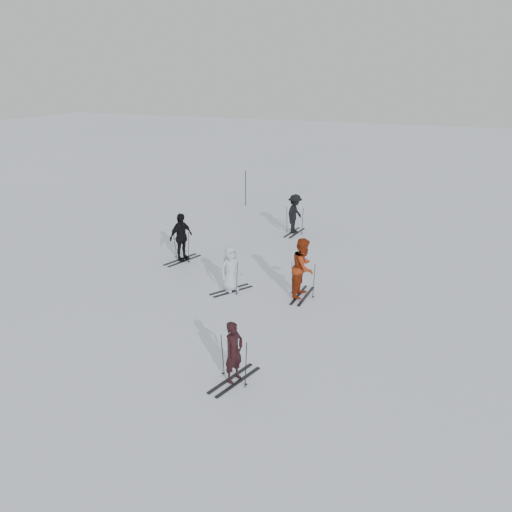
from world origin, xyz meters
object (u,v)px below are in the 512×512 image
Objects in this scene: skier_near_dark at (234,353)px; skier_uphill_left at (181,238)px; skier_uphill_far at (295,214)px; skier_red at (303,268)px; piste_marker at (246,188)px; skier_grey at (231,269)px.

skier_near_dark is 0.81× the size of skier_uphill_left.
skier_near_dark is at bearing -163.01° from skier_uphill_far.
skier_red is (0.01, 5.15, 0.22)m from skier_near_dark.
skier_red reaches higher than piste_marker.
skier_uphill_far is 0.92× the size of piste_marker.
skier_uphill_far is 5.53m from piste_marker.
skier_near_dark is 5.16m from skier_red.
piste_marker is at bearing 52.61° from skier_uphill_far.
skier_near_dark is 0.79× the size of piste_marker.
piste_marker is (-4.20, 10.58, 0.19)m from skier_grey.
piste_marker is (-6.50, 15.20, 0.19)m from skier_near_dark.
skier_grey is 0.82× the size of skier_uphill_left.
skier_red reaches higher than skier_near_dark.
skier_red is 2.38m from skier_grey.
skier_uphill_far is at bearing 27.67° from skier_near_dark.
skier_near_dark is at bearing -122.40° from skier_grey.
skier_uphill_left is 1.06× the size of skier_uphill_far.
skier_uphill_left is at bearing 89.45° from skier_grey.
skier_uphill_left is (-2.97, 1.83, 0.16)m from skier_grey.
skier_red is 1.27× the size of skier_grey.
skier_red reaches higher than skier_uphill_far.
skier_grey is at bearing 42.21° from skier_near_dark.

